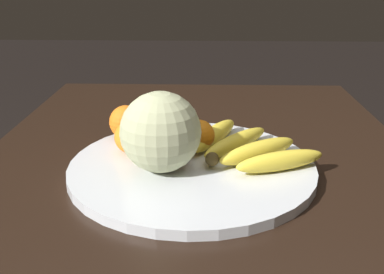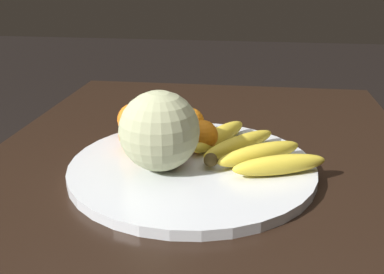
# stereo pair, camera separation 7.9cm
# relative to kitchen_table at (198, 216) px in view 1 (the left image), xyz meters

# --- Properties ---
(kitchen_table) EXTENTS (1.21, 0.86, 0.72)m
(kitchen_table) POSITION_rel_kitchen_table_xyz_m (0.00, 0.00, 0.00)
(kitchen_table) COLOR black
(kitchen_table) RESTS_ON ground_plane
(fruit_bowl) EXTENTS (0.44, 0.44, 0.02)m
(fruit_bowl) POSITION_rel_kitchen_table_xyz_m (-0.03, 0.01, 0.12)
(fruit_bowl) COLOR silver
(fruit_bowl) RESTS_ON kitchen_table
(melon) EXTENTS (0.14, 0.14, 0.14)m
(melon) POSITION_rel_kitchen_table_xyz_m (-0.05, 0.06, 0.19)
(melon) COLOR #B2B789
(melon) RESTS_ON fruit_bowl
(banana_bunch) EXTENTS (0.26, 0.25, 0.04)m
(banana_bunch) POSITION_rel_kitchen_table_xyz_m (0.01, -0.08, 0.14)
(banana_bunch) COLOR #473819
(banana_bunch) RESTS_ON fruit_bowl
(orange_front_left) EXTENTS (0.07, 0.07, 0.07)m
(orange_front_left) POSITION_rel_kitchen_table_xyz_m (0.05, 0.07, 0.16)
(orange_front_left) COLOR orange
(orange_front_left) RESTS_ON fruit_bowl
(orange_front_right) EXTENTS (0.07, 0.07, 0.07)m
(orange_front_right) POSITION_rel_kitchen_table_xyz_m (0.10, 0.15, 0.16)
(orange_front_right) COLOR orange
(orange_front_right) RESTS_ON fruit_bowl
(orange_mid_center) EXTENTS (0.06, 0.06, 0.06)m
(orange_mid_center) POSITION_rel_kitchen_table_xyz_m (0.03, -0.00, 0.16)
(orange_mid_center) COLOR orange
(orange_mid_center) RESTS_ON fruit_bowl
(orange_back_left) EXTENTS (0.06, 0.06, 0.06)m
(orange_back_left) POSITION_rel_kitchen_table_xyz_m (0.02, 0.13, 0.16)
(orange_back_left) COLOR orange
(orange_back_left) RESTS_ON fruit_bowl
(orange_back_right) EXTENTS (0.06, 0.06, 0.06)m
(orange_back_right) POSITION_rel_kitchen_table_xyz_m (0.11, 0.03, 0.15)
(orange_back_right) COLOR orange
(orange_back_right) RESTS_ON fruit_bowl
(produce_tag) EXTENTS (0.10, 0.06, 0.00)m
(produce_tag) POSITION_rel_kitchen_table_xyz_m (0.04, 0.10, 0.13)
(produce_tag) COLOR white
(produce_tag) RESTS_ON fruit_bowl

